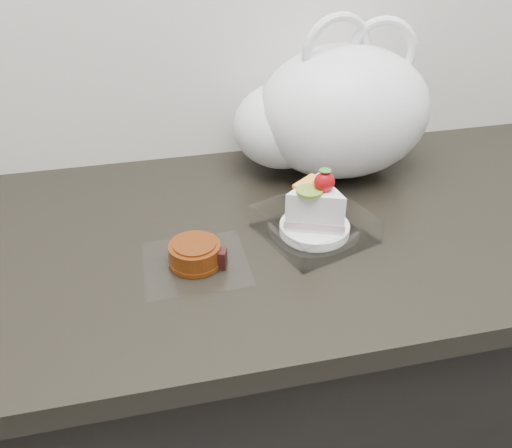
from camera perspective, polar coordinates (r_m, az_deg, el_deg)
counter at (r=1.31m, az=2.42°, el=-16.74°), size 2.04×0.64×0.90m
cake_tray at (r=0.97m, az=5.94°, el=0.64°), size 0.21×0.21×0.13m
mooncake_wrap at (r=0.91m, az=-6.02°, el=-3.16°), size 0.17×0.16×0.04m
plastic_bag at (r=1.14m, az=7.55°, el=10.92°), size 0.39×0.27×0.32m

